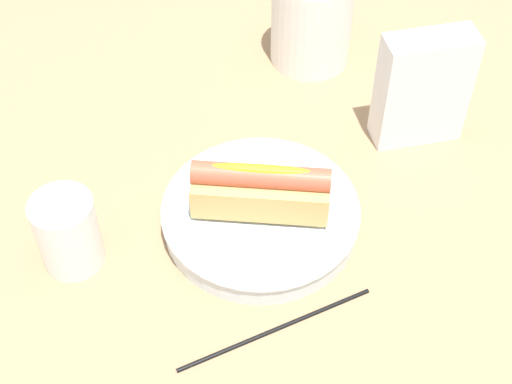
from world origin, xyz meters
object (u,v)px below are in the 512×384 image
at_px(serving_bowl, 256,213).
at_px(paper_towel_roll, 311,19).
at_px(water_glass, 68,235).
at_px(chopstick_near, 276,328).
at_px(hotdog_front, 256,187).
at_px(napkin_box, 422,88).

bearing_deg(serving_bowl, paper_towel_roll, 76.27).
distance_m(water_glass, paper_towel_roll, 0.45).
bearing_deg(paper_towel_roll, chopstick_near, -96.99).
height_order(hotdog_front, napkin_box, napkin_box).
xyz_separation_m(serving_bowl, napkin_box, (0.20, 0.15, 0.06)).
relative_size(paper_towel_roll, chopstick_near, 0.61).
xyz_separation_m(serving_bowl, hotdog_front, (0.00, -0.00, 0.04)).
relative_size(water_glass, chopstick_near, 0.41).
bearing_deg(hotdog_front, paper_towel_roll, 76.27).
bearing_deg(water_glass, hotdog_front, 13.79).
xyz_separation_m(napkin_box, chopstick_near, (-0.18, -0.29, -0.07)).
bearing_deg(water_glass, paper_towel_roll, 52.18).
bearing_deg(chopstick_near, napkin_box, 32.46).
relative_size(hotdog_front, napkin_box, 1.03).
relative_size(paper_towel_roll, napkin_box, 0.89).
bearing_deg(hotdog_front, chopstick_near, -81.95).
height_order(napkin_box, chopstick_near, napkin_box).
height_order(serving_bowl, hotdog_front, hotdog_front).
xyz_separation_m(serving_bowl, paper_towel_roll, (0.07, 0.31, 0.05)).
xyz_separation_m(paper_towel_roll, chopstick_near, (-0.05, -0.45, -0.06)).
distance_m(water_glass, chopstick_near, 0.24).
bearing_deg(paper_towel_roll, serving_bowl, -103.73).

